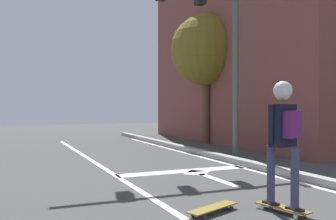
# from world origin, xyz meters

# --- Properties ---
(lane_line_center) EXTENTS (0.12, 20.00, 0.01)m
(lane_line_center) POSITION_xyz_m (0.34, 6.00, 0.00)
(lane_line_center) COLOR silver
(lane_line_center) RESTS_ON ground
(lane_line_curbside) EXTENTS (0.12, 20.00, 0.01)m
(lane_line_curbside) POSITION_xyz_m (3.29, 6.00, 0.00)
(lane_line_curbside) COLOR silver
(lane_line_curbside) RESTS_ON ground
(stop_bar) EXTENTS (3.10, 0.40, 0.01)m
(stop_bar) POSITION_xyz_m (1.89, 7.83, 0.00)
(stop_bar) COLOR silver
(stop_bar) RESTS_ON ground
(lane_arrow_stem) EXTENTS (0.16, 1.40, 0.01)m
(lane_arrow_stem) POSITION_xyz_m (2.05, 6.70, 0.00)
(lane_arrow_stem) COLOR silver
(lane_arrow_stem) RESTS_ON ground
(lane_arrow_head) EXTENTS (0.71, 0.71, 0.01)m
(lane_arrow_head) POSITION_xyz_m (2.05, 7.55, 0.00)
(lane_arrow_head) COLOR silver
(lane_arrow_head) RESTS_ON ground
(curb_strip) EXTENTS (0.24, 24.00, 0.14)m
(curb_strip) POSITION_xyz_m (3.54, 6.00, 0.07)
(curb_strip) COLOR #999892
(curb_strip) RESTS_ON ground
(skateboard) EXTENTS (0.38, 0.81, 0.08)m
(skateboard) POSITION_xyz_m (1.67, 4.37, 0.07)
(skateboard) COLOR olive
(skateboard) RESTS_ON ground
(skater) EXTENTS (0.46, 0.62, 1.69)m
(skater) POSITION_xyz_m (1.67, 4.35, 1.16)
(skater) COLOR #39385C
(skater) RESTS_ON skateboard
(spare_skateboard) EXTENTS (0.88, 0.52, 0.09)m
(spare_skateboard) POSITION_xyz_m (0.80, 4.72, 0.07)
(spare_skateboard) COLOR olive
(spare_skateboard) RESTS_ON ground
(traffic_signal_mast) EXTENTS (4.55, 0.34, 5.25)m
(traffic_signal_mast) POSITION_xyz_m (2.86, 9.33, 3.78)
(traffic_signal_mast) COLOR #505B54
(traffic_signal_mast) RESTS_ON ground
(roadside_tree) EXTENTS (2.71, 2.71, 4.92)m
(roadside_tree) POSITION_xyz_m (5.33, 13.11, 3.54)
(roadside_tree) COLOR brown
(roadside_tree) RESTS_ON ground
(building_block) EXTENTS (10.12, 10.80, 8.93)m
(building_block) POSITION_xyz_m (10.50, 12.92, 4.47)
(building_block) COLOR brown
(building_block) RESTS_ON ground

